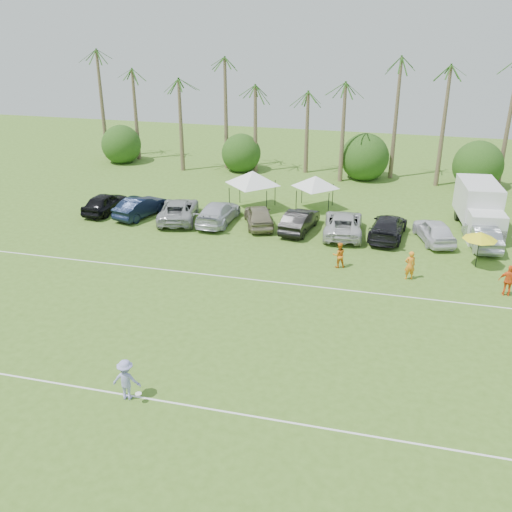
# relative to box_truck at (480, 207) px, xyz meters

# --- Properties ---
(ground) EXTENTS (120.00, 120.00, 0.00)m
(ground) POSITION_rel_box_truck_xyz_m (-15.07, -26.01, -1.80)
(ground) COLOR #456C20
(ground) RESTS_ON ground
(field_lines) EXTENTS (80.00, 12.10, 0.01)m
(field_lines) POSITION_rel_box_truck_xyz_m (-15.07, -18.01, -1.79)
(field_lines) COLOR white
(field_lines) RESTS_ON ground
(palm_tree_0) EXTENTS (2.40, 2.40, 8.90)m
(palm_tree_0) POSITION_rel_box_truck_xyz_m (-37.07, 11.99, 5.68)
(palm_tree_0) COLOR brown
(palm_tree_0) RESTS_ON ground
(palm_tree_1) EXTENTS (2.40, 2.40, 9.90)m
(palm_tree_1) POSITION_rel_box_truck_xyz_m (-32.07, 11.99, 6.55)
(palm_tree_1) COLOR brown
(palm_tree_1) RESTS_ON ground
(palm_tree_2) EXTENTS (2.40, 2.40, 10.90)m
(palm_tree_2) POSITION_rel_box_truck_xyz_m (-27.07, 11.99, 7.41)
(palm_tree_2) COLOR brown
(palm_tree_2) RESTS_ON ground
(palm_tree_3) EXTENTS (2.40, 2.40, 11.90)m
(palm_tree_3) POSITION_rel_box_truck_xyz_m (-23.07, 11.99, 8.26)
(palm_tree_3) COLOR brown
(palm_tree_3) RESTS_ON ground
(palm_tree_4) EXTENTS (2.40, 2.40, 8.90)m
(palm_tree_4) POSITION_rel_box_truck_xyz_m (-19.07, 11.99, 5.68)
(palm_tree_4) COLOR brown
(palm_tree_4) RESTS_ON ground
(palm_tree_5) EXTENTS (2.40, 2.40, 9.90)m
(palm_tree_5) POSITION_rel_box_truck_xyz_m (-15.07, 11.99, 6.55)
(palm_tree_5) COLOR brown
(palm_tree_5) RESTS_ON ground
(palm_tree_6) EXTENTS (2.40, 2.40, 10.90)m
(palm_tree_6) POSITION_rel_box_truck_xyz_m (-11.07, 11.99, 7.41)
(palm_tree_6) COLOR brown
(palm_tree_6) RESTS_ON ground
(palm_tree_7) EXTENTS (2.40, 2.40, 11.90)m
(palm_tree_7) POSITION_rel_box_truck_xyz_m (-7.07, 11.99, 8.26)
(palm_tree_7) COLOR brown
(palm_tree_7) RESTS_ON ground
(palm_tree_8) EXTENTS (2.40, 2.40, 8.90)m
(palm_tree_8) POSITION_rel_box_truck_xyz_m (-2.07, 11.99, 5.68)
(palm_tree_8) COLOR brown
(palm_tree_8) RESTS_ON ground
(bush_tree_0) EXTENTS (4.00, 4.00, 4.00)m
(bush_tree_0) POSITION_rel_box_truck_xyz_m (-34.07, 12.99, -0.00)
(bush_tree_0) COLOR brown
(bush_tree_0) RESTS_ON ground
(bush_tree_1) EXTENTS (4.00, 4.00, 4.00)m
(bush_tree_1) POSITION_rel_box_truck_xyz_m (-21.07, 12.99, -0.00)
(bush_tree_1) COLOR brown
(bush_tree_1) RESTS_ON ground
(bush_tree_2) EXTENTS (4.00, 4.00, 4.00)m
(bush_tree_2) POSITION_rel_box_truck_xyz_m (-9.07, 12.99, -0.00)
(bush_tree_2) COLOR brown
(bush_tree_2) RESTS_ON ground
(bush_tree_3) EXTENTS (4.00, 4.00, 4.00)m
(bush_tree_3) POSITION_rel_box_truck_xyz_m (0.93, 12.99, -0.00)
(bush_tree_3) COLOR brown
(bush_tree_3) RESTS_ON ground
(sideline_player_a) EXTENTS (0.76, 0.62, 1.80)m
(sideline_player_a) POSITION_rel_box_truck_xyz_m (-4.70, -9.60, -0.90)
(sideline_player_a) COLOR orange
(sideline_player_a) RESTS_ON ground
(sideline_player_b) EXTENTS (0.96, 0.86, 1.64)m
(sideline_player_b) POSITION_rel_box_truck_xyz_m (-8.97, -8.93, -0.98)
(sideline_player_b) COLOR orange
(sideline_player_b) RESTS_ON ground
(sideline_player_c) EXTENTS (1.09, 0.50, 1.82)m
(sideline_player_c) POSITION_rel_box_truck_xyz_m (0.67, -10.40, -0.89)
(sideline_player_c) COLOR orange
(sideline_player_c) RESTS_ON ground
(box_truck) EXTENTS (3.13, 6.75, 3.37)m
(box_truck) POSITION_rel_box_truck_xyz_m (0.00, 0.00, 0.00)
(box_truck) COLOR silver
(box_truck) RESTS_ON ground
(canopy_tent_left) EXTENTS (4.59, 4.59, 3.72)m
(canopy_tent_left) POSITION_rel_box_truck_xyz_m (-16.95, 0.43, 1.38)
(canopy_tent_left) COLOR black
(canopy_tent_left) RESTS_ON ground
(canopy_tent_right) EXTENTS (3.96, 3.96, 3.21)m
(canopy_tent_right) POSITION_rel_box_truck_xyz_m (-12.17, 1.78, 0.94)
(canopy_tent_right) COLOR black
(canopy_tent_right) RESTS_ON ground
(market_umbrella) EXTENTS (2.11, 2.11, 2.35)m
(market_umbrella) POSITION_rel_box_truck_xyz_m (-0.66, -6.82, 0.31)
(market_umbrella) COLOR black
(market_umbrella) RESTS_ON ground
(frisbee_player) EXTENTS (1.34, 0.81, 1.83)m
(frisbee_player) POSITION_rel_box_truck_xyz_m (-15.89, -24.17, -0.89)
(frisbee_player) COLOR #9797D6
(frisbee_player) RESTS_ON ground
(parked_car_0) EXTENTS (2.19, 4.76, 1.58)m
(parked_car_0) POSITION_rel_box_truck_xyz_m (-28.07, -3.09, -1.01)
(parked_car_0) COLOR black
(parked_car_0) RESTS_ON ground
(parked_car_1) EXTENTS (2.87, 5.07, 1.58)m
(parked_car_1) POSITION_rel_box_truck_xyz_m (-24.95, -3.26, -1.01)
(parked_car_1) COLOR black
(parked_car_1) RESTS_ON ground
(parked_car_2) EXTENTS (3.87, 6.14, 1.58)m
(parked_car_2) POSITION_rel_box_truck_xyz_m (-21.83, -3.27, -1.01)
(parked_car_2) COLOR #9D9EA0
(parked_car_2) RESTS_ON ground
(parked_car_3) EXTENTS (2.36, 5.50, 1.58)m
(parked_car_3) POSITION_rel_box_truck_xyz_m (-18.71, -3.10, -1.01)
(parked_car_3) COLOR silver
(parked_car_3) RESTS_ON ground
(parked_car_4) EXTENTS (3.40, 5.00, 1.58)m
(parked_car_4) POSITION_rel_box_truck_xyz_m (-15.59, -3.01, -1.01)
(parked_car_4) COLOR gray
(parked_car_4) RESTS_ON ground
(parked_car_5) EXTENTS (2.34, 4.99, 1.58)m
(parked_car_5) POSITION_rel_box_truck_xyz_m (-12.47, -3.29, -1.01)
(parked_car_5) COLOR black
(parked_car_5) RESTS_ON ground
(parked_car_6) EXTENTS (3.09, 5.89, 1.58)m
(parked_car_6) POSITION_rel_box_truck_xyz_m (-9.35, -3.17, -1.01)
(parked_car_6) COLOR silver
(parked_car_6) RESTS_ON ground
(parked_car_7) EXTENTS (2.78, 5.65, 1.58)m
(parked_car_7) POSITION_rel_box_truck_xyz_m (-6.23, -3.04, -1.01)
(parked_car_7) COLOR black
(parked_car_7) RESTS_ON ground
(parked_car_8) EXTENTS (3.17, 4.99, 1.58)m
(parked_car_8) POSITION_rel_box_truck_xyz_m (-3.11, -3.02, -1.01)
(parked_car_8) COLOR white
(parked_car_8) RESTS_ON ground
(parked_car_9) EXTENTS (2.30, 4.98, 1.58)m
(parked_car_9) POSITION_rel_box_truck_xyz_m (0.01, -3.18, -1.01)
(parked_car_9) COLOR gray
(parked_car_9) RESTS_ON ground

